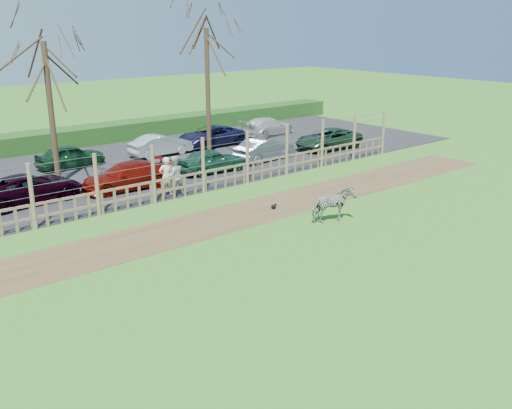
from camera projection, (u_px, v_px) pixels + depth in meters
ground at (282, 262)px, 18.16m from camera, size 120.00×120.00×0.00m
dirt_strip at (202, 225)px, 21.47m from camera, size 34.00×2.80×0.01m
asphalt at (90, 173)px, 28.81m from camera, size 44.00×13.00×0.04m
hedge at (40, 141)px, 33.80m from camera, size 46.00×2.00×1.10m
fence at (154, 185)px, 23.80m from camera, size 30.16×0.16×2.50m
tree_mid at (48, 79)px, 25.39m from camera, size 4.80×4.80×6.83m
tree_right at (207, 62)px, 31.09m from camera, size 4.80×4.80×7.35m
zebra at (333, 205)px, 21.57m from camera, size 1.76×1.11×1.37m
visitor_a at (166, 176)px, 24.74m from camera, size 0.69×0.52×1.72m
visitor_b at (174, 175)px, 24.88m from camera, size 0.94×0.78×1.72m
crow at (274, 207)px, 23.27m from camera, size 0.26×0.20×0.22m
car_2 at (30, 188)px, 23.91m from camera, size 4.49×2.40×1.20m
car_3 at (127, 176)px, 25.81m from camera, size 4.22×1.90×1.20m
car_4 at (211, 161)px, 28.71m from camera, size 3.58×1.56×1.20m
car_5 at (264, 149)px, 31.25m from camera, size 3.75×1.63×1.20m
car_6 at (328, 139)px, 34.04m from camera, size 4.37×2.12×1.20m
car_10 at (70, 156)px, 29.66m from camera, size 3.61×1.65×1.20m
car_11 at (161, 145)px, 32.33m from camera, size 3.66×1.33×1.20m
car_12 at (211, 136)px, 34.88m from camera, size 4.35×2.05×1.20m
car_13 at (267, 127)px, 38.08m from camera, size 4.31×2.17×1.20m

